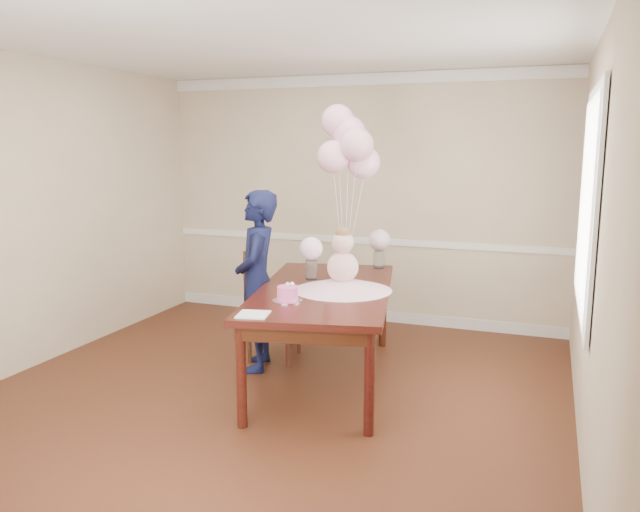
% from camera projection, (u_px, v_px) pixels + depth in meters
% --- Properties ---
extents(floor, '(4.50, 5.00, 0.00)m').
position_uv_depth(floor, '(262.00, 402.00, 4.78)').
color(floor, '#36180D').
rests_on(floor, ground).
extents(ceiling, '(4.50, 5.00, 0.02)m').
position_uv_depth(ceiling, '(256.00, 34.00, 4.31)').
color(ceiling, silver).
rests_on(ceiling, wall_back).
extents(wall_back, '(4.50, 0.02, 2.70)m').
position_uv_depth(wall_back, '(358.00, 200.00, 6.86)').
color(wall_back, tan).
rests_on(wall_back, floor).
extents(wall_left, '(0.02, 5.00, 2.70)m').
position_uv_depth(wall_left, '(21.00, 216.00, 5.31)').
color(wall_left, tan).
rests_on(wall_left, floor).
extents(wall_right, '(0.02, 5.00, 2.70)m').
position_uv_depth(wall_right, '(594.00, 244.00, 3.78)').
color(wall_right, tan).
rests_on(wall_right, floor).
extents(chair_rail_trim, '(4.50, 0.02, 0.07)m').
position_uv_depth(chair_rail_trim, '(358.00, 240.00, 6.93)').
color(chair_rail_trim, white).
rests_on(chair_rail_trim, wall_back).
extents(crown_molding, '(4.50, 0.02, 0.12)m').
position_uv_depth(crown_molding, '(359.00, 80.00, 6.62)').
color(crown_molding, silver).
rests_on(crown_molding, wall_back).
extents(baseboard_trim, '(4.50, 0.02, 0.12)m').
position_uv_depth(baseboard_trim, '(357.00, 313.00, 7.07)').
color(baseboard_trim, silver).
rests_on(baseboard_trim, floor).
extents(window_frame, '(0.02, 1.66, 1.56)m').
position_uv_depth(window_frame, '(589.00, 204.00, 4.21)').
color(window_frame, silver).
rests_on(window_frame, wall_right).
extents(window_blinds, '(0.01, 1.50, 1.40)m').
position_uv_depth(window_blinds, '(586.00, 204.00, 4.22)').
color(window_blinds, white).
rests_on(window_blinds, wall_right).
extents(dining_table_top, '(1.46, 2.27, 0.05)m').
position_uv_depth(dining_table_top, '(324.00, 291.00, 5.11)').
color(dining_table_top, black).
rests_on(dining_table_top, table_leg_fl).
extents(table_apron, '(1.34, 2.15, 0.11)m').
position_uv_depth(table_apron, '(324.00, 300.00, 5.12)').
color(table_apron, black).
rests_on(table_apron, table_leg_fl).
extents(table_leg_fl, '(0.09, 0.09, 0.74)m').
position_uv_depth(table_leg_fl, '(241.00, 377.00, 4.30)').
color(table_leg_fl, black).
rests_on(table_leg_fl, floor).
extents(table_leg_fr, '(0.09, 0.09, 0.74)m').
position_uv_depth(table_leg_fr, '(369.00, 384.00, 4.17)').
color(table_leg_fr, black).
rests_on(table_leg_fr, floor).
extents(table_leg_bl, '(0.09, 0.09, 0.74)m').
position_uv_depth(table_leg_bl, '(294.00, 306.00, 6.18)').
color(table_leg_bl, black).
rests_on(table_leg_bl, floor).
extents(table_leg_br, '(0.09, 0.09, 0.74)m').
position_uv_depth(table_leg_br, '(383.00, 309.00, 6.06)').
color(table_leg_br, black).
rests_on(table_leg_br, floor).
extents(baby_skirt, '(0.95, 0.95, 0.11)m').
position_uv_depth(baby_skirt, '(343.00, 284.00, 5.02)').
color(baby_skirt, '#E4A8BE').
rests_on(baby_skirt, dining_table_top).
extents(baby_torso, '(0.25, 0.25, 0.25)m').
position_uv_depth(baby_torso, '(343.00, 267.00, 5.00)').
color(baby_torso, pink).
rests_on(baby_torso, baby_skirt).
extents(baby_head, '(0.18, 0.18, 0.18)m').
position_uv_depth(baby_head, '(343.00, 242.00, 4.96)').
color(baby_head, '#D3A791').
rests_on(baby_head, baby_torso).
extents(baby_hair, '(0.13, 0.13, 0.13)m').
position_uv_depth(baby_hair, '(343.00, 235.00, 4.95)').
color(baby_hair, brown).
rests_on(baby_hair, baby_head).
extents(cake_platter, '(0.27, 0.27, 0.01)m').
position_uv_depth(cake_platter, '(288.00, 301.00, 4.67)').
color(cake_platter, silver).
rests_on(cake_platter, dining_table_top).
extents(birthday_cake, '(0.19, 0.19, 0.11)m').
position_uv_depth(birthday_cake, '(288.00, 293.00, 4.66)').
color(birthday_cake, '#E7499D').
rests_on(birthday_cake, cake_platter).
extents(cake_flower_a, '(0.03, 0.03, 0.03)m').
position_uv_depth(cake_flower_a, '(287.00, 284.00, 4.65)').
color(cake_flower_a, silver).
rests_on(cake_flower_a, birthday_cake).
extents(cake_flower_b, '(0.03, 0.03, 0.03)m').
position_uv_depth(cake_flower_b, '(292.00, 284.00, 4.67)').
color(cake_flower_b, white).
rests_on(cake_flower_b, birthday_cake).
extents(rose_vase_near, '(0.12, 0.12, 0.17)m').
position_uv_depth(rose_vase_near, '(311.00, 270.00, 5.42)').
color(rose_vase_near, silver).
rests_on(rose_vase_near, dining_table_top).
extents(roses_near, '(0.20, 0.20, 0.20)m').
position_uv_depth(roses_near, '(311.00, 248.00, 5.39)').
color(roses_near, '#FCD3DF').
rests_on(roses_near, rose_vase_near).
extents(rose_vase_far, '(0.12, 0.12, 0.17)m').
position_uv_depth(rose_vase_far, '(379.00, 260.00, 5.90)').
color(rose_vase_far, silver).
rests_on(rose_vase_far, dining_table_top).
extents(roses_far, '(0.20, 0.20, 0.20)m').
position_uv_depth(roses_far, '(379.00, 240.00, 5.87)').
color(roses_far, beige).
rests_on(roses_far, rose_vase_far).
extents(napkin, '(0.25, 0.25, 0.01)m').
position_uv_depth(napkin, '(253.00, 314.00, 4.29)').
color(napkin, white).
rests_on(napkin, dining_table_top).
extents(balloon_weight, '(0.05, 0.05, 0.02)m').
position_uv_depth(balloon_weight, '(344.00, 273.00, 5.65)').
color(balloon_weight, '#BBBBBF').
rests_on(balloon_weight, dining_table_top).
extents(balloon_a, '(0.29, 0.29, 0.29)m').
position_uv_depth(balloon_a, '(333.00, 157.00, 5.48)').
color(balloon_a, '#F3ACC4').
rests_on(balloon_a, balloon_ribbon_a).
extents(balloon_b, '(0.29, 0.29, 0.29)m').
position_uv_depth(balloon_b, '(357.00, 145.00, 5.38)').
color(balloon_b, '#E6A3BA').
rests_on(balloon_b, balloon_ribbon_b).
extents(balloon_c, '(0.29, 0.29, 0.29)m').
position_uv_depth(balloon_c, '(349.00, 133.00, 5.53)').
color(balloon_c, '#EBA6C7').
rests_on(balloon_c, balloon_ribbon_c).
extents(balloon_d, '(0.29, 0.29, 0.29)m').
position_uv_depth(balloon_d, '(338.00, 121.00, 5.55)').
color(balloon_d, '#E7A3C5').
rests_on(balloon_d, balloon_ribbon_d).
extents(balloon_e, '(0.29, 0.29, 0.29)m').
position_uv_depth(balloon_e, '(364.00, 163.00, 5.54)').
color(balloon_e, '#FFB4D3').
rests_on(balloon_e, balloon_ribbon_e).
extents(balloon_ribbon_a, '(0.10, 0.02, 0.88)m').
position_uv_depth(balloon_ribbon_a, '(339.00, 225.00, 5.58)').
color(balloon_ribbon_a, white).
rests_on(balloon_ribbon_a, balloon_weight).
extents(balloon_ribbon_b, '(0.12, 0.03, 0.98)m').
position_uv_depth(balloon_ribbon_b, '(350.00, 219.00, 5.53)').
color(balloon_ribbon_b, white).
rests_on(balloon_ribbon_b, balloon_weight).
extents(balloon_ribbon_c, '(0.01, 0.10, 1.09)m').
position_uv_depth(balloon_ribbon_c, '(347.00, 212.00, 5.60)').
color(balloon_ribbon_c, white).
rests_on(balloon_ribbon_c, balloon_weight).
extents(balloon_ribbon_d, '(0.11, 0.09, 1.19)m').
position_uv_depth(balloon_ribbon_d, '(341.00, 206.00, 5.61)').
color(balloon_ribbon_d, silver).
rests_on(balloon_ribbon_d, balloon_weight).
extents(balloon_ribbon_e, '(0.13, 0.11, 0.82)m').
position_uv_depth(balloon_ribbon_e, '(354.00, 227.00, 5.61)').
color(balloon_ribbon_e, silver).
rests_on(balloon_ribbon_e, balloon_weight).
extents(dining_chair_seat, '(0.49, 0.49, 0.05)m').
position_uv_depth(dining_chair_seat, '(274.00, 311.00, 5.70)').
color(dining_chair_seat, '#38170F').
rests_on(dining_chair_seat, chair_leg_fl).
extents(chair_leg_fl, '(0.04, 0.04, 0.43)m').
position_uv_depth(chair_leg_fl, '(249.00, 340.00, 5.61)').
color(chair_leg_fl, '#32190D').
rests_on(chair_leg_fl, floor).
extents(chair_leg_fr, '(0.04, 0.04, 0.43)m').
position_uv_depth(chair_leg_fr, '(288.00, 343.00, 5.52)').
color(chair_leg_fr, '#39150F').
rests_on(chair_leg_fr, floor).
extents(chair_leg_bl, '(0.04, 0.04, 0.43)m').
position_uv_depth(chair_leg_bl, '(263.00, 328.00, 5.95)').
color(chair_leg_bl, '#34190E').
rests_on(chair_leg_bl, floor).
extents(chair_leg_br, '(0.04, 0.04, 0.43)m').
position_uv_depth(chair_leg_br, '(299.00, 331.00, 5.87)').
color(chair_leg_br, '#34120E').
rests_on(chair_leg_br, floor).
extents(chair_back_post_l, '(0.04, 0.04, 0.56)m').
position_uv_depth(chair_back_post_l, '(246.00, 282.00, 5.52)').
color(chair_back_post_l, '#331C0D').
rests_on(chair_back_post_l, dining_chair_seat).
extents(chair_back_post_r, '(0.04, 0.04, 0.56)m').
position_uv_depth(chair_back_post_r, '(260.00, 274.00, 5.86)').
color(chair_back_post_r, '#33130E').
rests_on(chair_back_post_r, dining_chair_seat).
extents(chair_slat_low, '(0.07, 0.40, 0.05)m').
position_uv_depth(chair_slat_low, '(253.00, 291.00, 5.71)').
color(chair_slat_low, '#39150F').
rests_on(chair_slat_low, dining_chair_seat).
extents(chair_slat_mid, '(0.07, 0.40, 0.05)m').
position_uv_depth(chair_slat_mid, '(253.00, 274.00, 5.69)').
color(chair_slat_mid, '#361C0E').
rests_on(chair_slat_mid, dining_chair_seat).
extents(chair_slat_top, '(0.07, 0.40, 0.05)m').
position_uv_depth(chair_slat_top, '(253.00, 257.00, 5.66)').
color(chair_slat_top, '#371F0F').
rests_on(chair_slat_top, dining_chair_seat).
extents(woman, '(0.54, 0.66, 1.57)m').
position_uv_depth(woman, '(257.00, 281.00, 5.39)').
color(woman, black).
rests_on(woman, floor).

